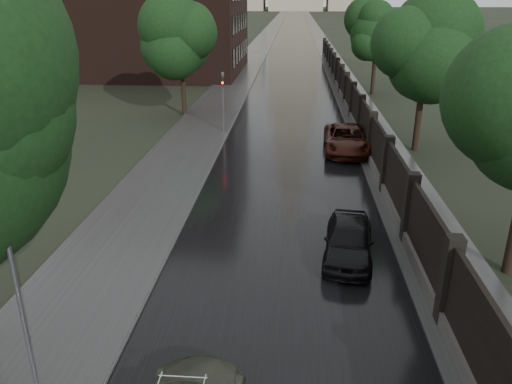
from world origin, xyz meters
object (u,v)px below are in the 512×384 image
object	(u,v)px
lamp_post	(19,297)
car_right_far	(347,139)
tree_right_c	(377,38)
car_right_near	(349,240)
traffic_light	(223,97)
tree_left_far	(181,44)
tree_right_b	(425,65)

from	to	relation	value
lamp_post	car_right_far	size ratio (longest dim) A/B	0.94
tree_right_c	car_right_near	size ratio (longest dim) A/B	1.72
lamp_post	traffic_light	size ratio (longest dim) A/B	1.28
car_right_near	car_right_far	world-z (taller)	car_right_far
tree_left_far	lamp_post	size ratio (longest dim) A/B	1.45
tree_right_c	car_right_near	bearing A→B (deg)	-99.42
tree_right_b	lamp_post	world-z (taller)	tree_right_b
tree_left_far	car_right_far	size ratio (longest dim) A/B	1.36
tree_left_far	tree_right_c	size ratio (longest dim) A/B	1.05
tree_right_c	car_right_near	world-z (taller)	tree_right_c
traffic_light	car_right_near	xyz separation A→B (m)	(6.59, -16.42, -1.70)
traffic_light	tree_right_b	bearing A→B (deg)	-14.24
tree_left_far	lamp_post	distance (m)	28.73
tree_left_far	tree_right_c	bearing A→B (deg)	32.83
tree_right_b	traffic_light	world-z (taller)	tree_right_b
tree_left_far	traffic_light	bearing A→B (deg)	-53.53
tree_left_far	car_right_near	world-z (taller)	tree_left_far
tree_right_c	car_right_far	distance (m)	19.53
tree_right_c	car_right_far	xyz separation A→B (m)	(-4.10, -18.63, -4.19)
tree_right_c	car_right_far	bearing A→B (deg)	-102.41
tree_left_far	tree_right_c	distance (m)	18.45
lamp_post	car_right_near	size ratio (longest dim) A/B	1.25
tree_right_b	tree_right_c	world-z (taller)	same
lamp_post	traffic_light	distance (m)	23.52
tree_right_b	tree_right_c	distance (m)	18.00
tree_left_far	lamp_post	bearing A→B (deg)	-84.79
tree_right_b	car_right_near	distance (m)	15.01
tree_right_b	car_right_near	world-z (taller)	tree_right_b
tree_right_c	car_right_near	distance (m)	32.13
tree_left_far	tree_right_b	world-z (taller)	tree_left_far
traffic_light	car_right_near	world-z (taller)	traffic_light
lamp_post	traffic_light	bearing A→B (deg)	87.32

